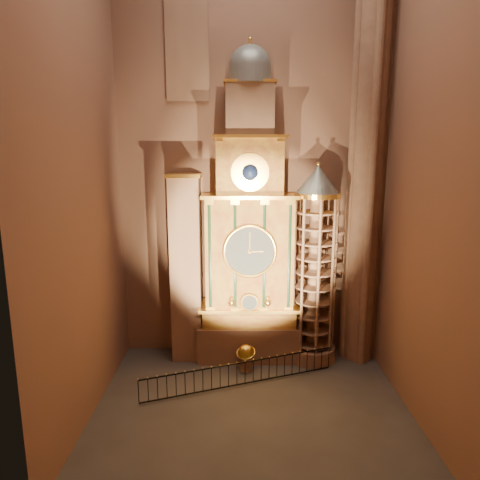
{
  "coord_description": "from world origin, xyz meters",
  "views": [
    {
      "loc": [
        -0.6,
        -17.35,
        11.18
      ],
      "look_at": [
        -0.5,
        3.0,
        7.09
      ],
      "focal_mm": 32.0,
      "sensor_mm": 36.0,
      "label": 1
    }
  ],
  "objects_px": {
    "portrait_tower": "(186,268)",
    "iron_railing": "(241,374)",
    "celestial_globe": "(246,355)",
    "stair_turret": "(315,267)",
    "astronomical_clock": "(249,240)"
  },
  "relations": [
    {
      "from": "portrait_tower",
      "to": "stair_turret",
      "type": "bearing_deg",
      "value": -2.33
    },
    {
      "from": "portrait_tower",
      "to": "celestial_globe",
      "type": "bearing_deg",
      "value": -27.33
    },
    {
      "from": "astronomical_clock",
      "to": "iron_railing",
      "type": "bearing_deg",
      "value": -98.35
    },
    {
      "from": "stair_turret",
      "to": "celestial_globe",
      "type": "distance_m",
      "value": 5.91
    },
    {
      "from": "portrait_tower",
      "to": "iron_railing",
      "type": "distance_m",
      "value": 6.23
    },
    {
      "from": "celestial_globe",
      "to": "stair_turret",
      "type": "bearing_deg",
      "value": 20.4
    },
    {
      "from": "celestial_globe",
      "to": "iron_railing",
      "type": "relative_size",
      "value": 0.16
    },
    {
      "from": "stair_turret",
      "to": "iron_railing",
      "type": "height_order",
      "value": "stair_turret"
    },
    {
      "from": "portrait_tower",
      "to": "iron_railing",
      "type": "height_order",
      "value": "portrait_tower"
    },
    {
      "from": "iron_railing",
      "to": "celestial_globe",
      "type": "bearing_deg",
      "value": 80.02
    },
    {
      "from": "portrait_tower",
      "to": "astronomical_clock",
      "type": "bearing_deg",
      "value": -0.29
    },
    {
      "from": "stair_turret",
      "to": "celestial_globe",
      "type": "xyz_separation_m",
      "value": [
        -3.7,
        -1.37,
        -4.4
      ]
    },
    {
      "from": "portrait_tower",
      "to": "celestial_globe",
      "type": "height_order",
      "value": "portrait_tower"
    },
    {
      "from": "portrait_tower",
      "to": "iron_railing",
      "type": "xyz_separation_m",
      "value": [
        2.94,
        -3.15,
        -4.5
      ]
    },
    {
      "from": "celestial_globe",
      "to": "iron_railing",
      "type": "bearing_deg",
      "value": -99.98
    }
  ]
}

